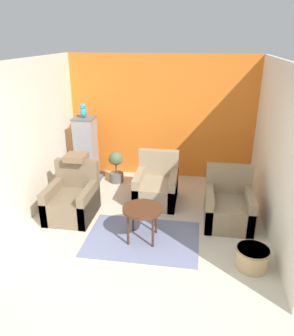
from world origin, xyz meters
TOP-DOWN VIEW (x-y plane):
  - ground_plane at (0.00, 0.00)m, footprint 20.00×20.00m
  - wall_back_accent at (0.00, 3.71)m, footprint 3.93×0.06m
  - wall_left at (-1.93, 1.84)m, footprint 0.06×3.68m
  - wall_right at (1.93, 1.84)m, footprint 0.06×3.68m
  - area_rug at (0.04, 1.17)m, footprint 1.68×1.16m
  - coffee_table at (0.04, 1.17)m, footprint 0.58×0.58m
  - armchair_left at (-1.24, 1.69)m, footprint 0.74×0.85m
  - armchair_right at (1.32, 1.88)m, footprint 0.74×0.85m
  - armchair_middle at (0.08, 2.42)m, footprint 0.74×0.85m
  - birdcage at (-1.47, 3.15)m, footprint 0.57×0.57m
  - parrot at (-1.47, 3.16)m, footprint 0.13×0.24m
  - potted_plant at (-0.86, 3.15)m, footprint 0.31×0.29m
  - wicker_basket at (1.57, 0.76)m, footprint 0.43×0.43m
  - throw_pillow at (-1.24, 2.00)m, footprint 0.34×0.34m

SIDE VIEW (x-z plane):
  - ground_plane at x=0.00m, z-range 0.00..0.00m
  - area_rug at x=0.04m, z-range 0.00..0.01m
  - wicker_basket at x=1.57m, z-range 0.01..0.30m
  - armchair_left at x=-1.24m, z-range -0.17..0.72m
  - armchair_right at x=1.32m, z-range -0.17..0.72m
  - armchair_middle at x=0.08m, z-range -0.17..0.72m
  - potted_plant at x=-0.86m, z-range 0.03..0.69m
  - coffee_table at x=0.04m, z-range 0.20..0.73m
  - birdcage at x=-1.47m, z-range -0.04..1.31m
  - throw_pillow at x=-1.24m, z-range 0.89..0.99m
  - wall_back_accent at x=0.00m, z-range 0.00..2.53m
  - wall_left at x=-1.93m, z-range 0.00..2.53m
  - wall_right at x=1.93m, z-range 0.00..2.53m
  - parrot at x=-1.47m, z-range 1.33..1.62m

